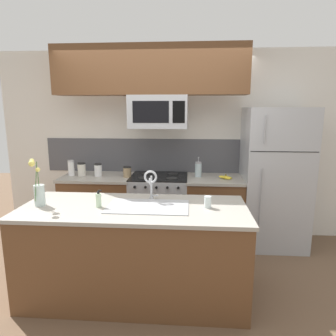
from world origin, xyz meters
name	(u,v)px	position (x,y,z in m)	size (l,w,h in m)	color
ground_plane	(151,275)	(0.00, 0.00, 0.00)	(10.00, 10.00, 0.00)	brown
rear_partition	(182,145)	(0.30, 1.28, 1.30)	(5.20, 0.10, 2.60)	silver
splash_band	(161,156)	(0.00, 1.22, 1.15)	(3.34, 0.01, 0.48)	#4C4C51
back_counter_left	(99,208)	(-0.84, 0.90, 0.46)	(0.96, 0.65, 0.91)	brown
back_counter_right	(214,210)	(0.74, 0.90, 0.46)	(0.76, 0.65, 0.91)	brown
stove_range	(159,209)	(0.00, 0.90, 0.46)	(0.76, 0.64, 0.93)	#A8AAAF
microwave	(158,112)	(0.00, 0.88, 1.77)	(0.74, 0.40, 0.41)	#A8AAAF
upper_cabinet_band	(150,70)	(-0.10, 0.85, 2.28)	(2.42, 0.34, 0.60)	brown
refrigerator	(274,178)	(1.52, 0.92, 0.91)	(0.82, 0.74, 1.83)	#A8AAAF
storage_jar_tall	(71,168)	(-1.21, 0.90, 1.02)	(0.08, 0.08, 0.21)	silver
storage_jar_medium	(82,169)	(-1.06, 0.91, 1.00)	(0.11, 0.11, 0.18)	silver
storage_jar_short	(98,170)	(-0.83, 0.89, 1.00)	(0.10, 0.10, 0.17)	silver
storage_jar_squat	(127,172)	(-0.42, 0.86, 0.98)	(0.11, 0.11, 0.14)	#997F5B
banana_bunch	(226,177)	(0.88, 0.84, 0.93)	(0.19, 0.15, 0.08)	yellow
french_press	(198,169)	(0.53, 0.96, 1.01)	(0.09, 0.09, 0.27)	silver
island_counter	(135,251)	(-0.11, -0.35, 0.46)	(2.13, 0.87, 0.91)	brown
kitchen_sink	(148,214)	(0.03, -0.35, 0.84)	(0.76, 0.44, 0.16)	#ADAFB5
sink_faucet	(151,181)	(0.03, -0.13, 1.11)	(0.14, 0.14, 0.31)	#B7BABF
dish_soap_bottle	(99,200)	(-0.43, -0.39, 0.98)	(0.06, 0.05, 0.16)	beige
drinking_glass	(208,202)	(0.58, -0.33, 0.96)	(0.07, 0.07, 0.11)	silver
flower_vase	(39,193)	(-1.00, -0.39, 1.04)	(0.13, 0.15, 0.45)	silver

